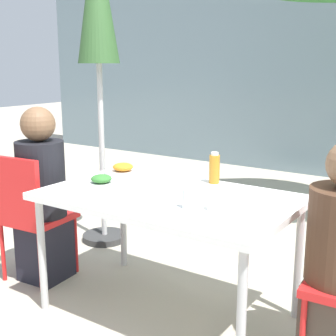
% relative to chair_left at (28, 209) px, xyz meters
% --- Properties ---
extents(ground_plane, '(24.00, 24.00, 0.00)m').
position_rel_chair_left_xyz_m(ground_plane, '(0.99, 0.17, -0.51)').
color(ground_plane, '#B2A893').
extents(dining_table, '(1.40, 0.87, 0.72)m').
position_rel_chair_left_xyz_m(dining_table, '(0.99, 0.17, 0.16)').
color(dining_table, white).
rests_on(dining_table, ground).
extents(chair_left, '(0.43, 0.43, 0.86)m').
position_rel_chair_left_xyz_m(chair_left, '(0.00, 0.00, 0.00)').
color(chair_left, red).
rests_on(chair_left, ground).
extents(person_left, '(0.31, 0.31, 1.17)m').
position_rel_chair_left_xyz_m(person_left, '(0.04, 0.08, 0.06)').
color(person_left, black).
rests_on(person_left, ground).
extents(closed_umbrella, '(0.36, 0.36, 2.47)m').
position_rel_chair_left_xyz_m(closed_umbrella, '(-0.09, 0.83, 1.31)').
color(closed_umbrella, '#333333').
rests_on(closed_umbrella, ground).
extents(plate_0, '(0.23, 0.23, 0.06)m').
position_rel_chair_left_xyz_m(plate_0, '(0.55, 0.11, 0.24)').
color(plate_0, white).
rests_on(plate_0, dining_table).
extents(plate_1, '(0.24, 0.24, 0.07)m').
position_rel_chair_left_xyz_m(plate_1, '(0.45, 0.43, 0.24)').
color(plate_1, white).
rests_on(plate_1, dining_table).
extents(bottle, '(0.06, 0.06, 0.19)m').
position_rel_chair_left_xyz_m(bottle, '(1.08, 0.53, 0.31)').
color(bottle, '#B7751E').
rests_on(bottle, dining_table).
extents(drinking_cup, '(0.06, 0.06, 0.10)m').
position_rel_chair_left_xyz_m(drinking_cup, '(1.22, 0.01, 0.27)').
color(drinking_cup, silver).
rests_on(drinking_cup, dining_table).
extents(salad_bowl, '(0.14, 0.14, 0.05)m').
position_rel_chair_left_xyz_m(salad_bowl, '(1.37, 0.08, 0.24)').
color(salad_bowl, white).
rests_on(salad_bowl, dining_table).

